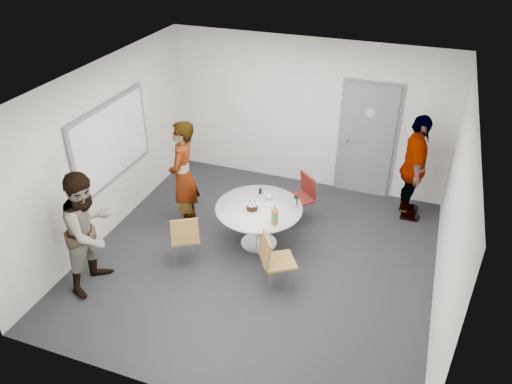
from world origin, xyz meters
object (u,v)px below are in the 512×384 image
at_px(chair_near_left, 185,235).
at_px(person_main, 183,176).
at_px(table, 260,213).
at_px(whiteboard, 112,142).
at_px(person_right, 414,168).
at_px(person_left, 90,231).
at_px(chair_far, 302,194).
at_px(door, 367,140).
at_px(chair_near_right, 273,257).

xyz_separation_m(chair_near_left, person_main, (-0.47, 0.94, 0.39)).
xyz_separation_m(table, chair_near_left, (-0.85, -0.81, -0.08)).
distance_m(whiteboard, person_main, 1.20).
relative_size(person_main, person_right, 1.00).
xyz_separation_m(person_left, person_right, (3.90, 3.18, 0.04)).
relative_size(chair_far, person_main, 0.46).
bearing_deg(door, whiteboard, -147.34).
bearing_deg(person_right, person_main, 104.64).
bearing_deg(chair_near_left, whiteboard, 125.41).
xyz_separation_m(chair_near_right, person_main, (-1.81, 0.99, 0.38)).
distance_m(table, chair_far, 0.97).
height_order(door, chair_near_right, door).
bearing_deg(chair_near_right, person_left, -105.36).
relative_size(table, chair_near_right, 1.51).
height_order(chair_near_left, person_left, person_left).
height_order(door, person_right, door).
xyz_separation_m(chair_near_right, person_left, (-2.33, -0.72, 0.35)).
distance_m(whiteboard, chair_near_right, 3.07).
bearing_deg(chair_near_right, person_right, 115.10).
relative_size(chair_near_right, person_left, 0.49).
height_order(chair_near_right, person_main, person_main).
height_order(door, whiteboard, door).
xyz_separation_m(person_main, person_right, (3.38, 1.47, 0.00)).
xyz_separation_m(door, chair_near_left, (-2.06, -2.94, -0.51)).
relative_size(table, person_left, 0.75).
xyz_separation_m(whiteboard, chair_far, (2.77, 1.02, -0.94)).
relative_size(door, person_main, 1.17).
distance_m(table, person_right, 2.63).
relative_size(chair_near_left, chair_near_right, 0.98).
bearing_deg(person_main, chair_near_right, 51.05).
relative_size(chair_near_left, chair_far, 1.01).
height_order(door, person_main, door).
height_order(table, person_main, person_main).
relative_size(chair_near_right, person_right, 0.47).
bearing_deg(person_left, person_right, -46.58).
xyz_separation_m(whiteboard, person_right, (4.41, 1.75, -0.54)).
bearing_deg(chair_far, chair_near_right, 133.99).
relative_size(whiteboard, person_left, 1.09).
height_order(table, chair_far, table).
bearing_deg(person_right, chair_far, 105.21).
bearing_deg(chair_near_right, chair_far, 149.95).
relative_size(person_left, person_right, 0.96).
bearing_deg(person_left, chair_near_right, -68.68).
xyz_separation_m(whiteboard, person_main, (1.03, 0.28, -0.54)).
relative_size(door, chair_near_right, 2.46).
distance_m(chair_far, person_right, 1.84).
bearing_deg(chair_far, whiteboard, 61.75).
relative_size(whiteboard, chair_near_right, 2.20).
distance_m(whiteboard, chair_near_left, 1.89).
height_order(door, person_left, door).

